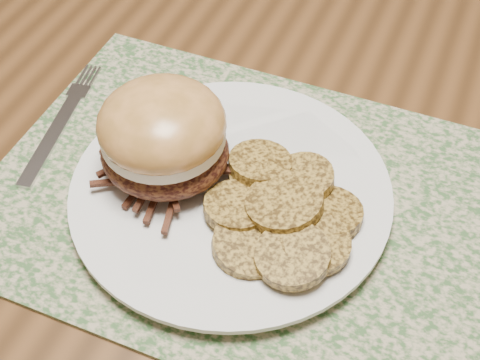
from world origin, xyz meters
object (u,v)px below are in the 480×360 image
at_px(dining_table, 283,218).
at_px(dinner_plate, 231,193).
at_px(pork_sandwich, 163,136).
at_px(fork, 62,121).

xyz_separation_m(dining_table, dinner_plate, (-0.03, -0.06, 0.09)).
bearing_deg(dining_table, pork_sandwich, -144.71).
relative_size(dinner_plate, pork_sandwich, 2.23).
bearing_deg(dining_table, fork, -170.96).
bearing_deg(fork, dining_table, -0.83).
xyz_separation_m(dinner_plate, pork_sandwich, (-0.06, -0.00, 0.05)).
xyz_separation_m(pork_sandwich, fork, (-0.13, 0.03, -0.06)).
bearing_deg(pork_sandwich, dinner_plate, -0.78).
xyz_separation_m(dining_table, fork, (-0.22, -0.03, 0.09)).
bearing_deg(dining_table, dinner_plate, -116.73).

